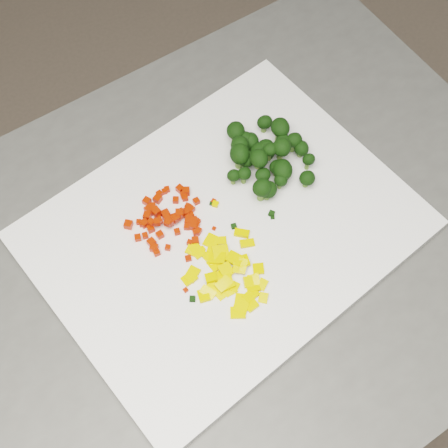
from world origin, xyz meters
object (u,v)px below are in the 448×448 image
object	(u,v)px
broccoli_pile	(269,153)
carrot_pile	(165,215)
pepper_pile	(228,269)
counter_block	(210,359)
cutting_board	(224,230)

from	to	relation	value
broccoli_pile	carrot_pile	bearing A→B (deg)	-166.16
carrot_pile	pepper_pile	size ratio (longest dim) A/B	0.86
counter_block	carrot_pile	world-z (taller)	carrot_pile
carrot_pile	broccoli_pile	xyz separation A→B (m)	(0.16, 0.04, 0.01)
counter_block	cutting_board	size ratio (longest dim) A/B	2.01
counter_block	pepper_pile	world-z (taller)	pepper_pile
cutting_board	broccoli_pile	bearing A→B (deg)	39.63
carrot_pile	cutting_board	bearing A→B (deg)	-26.53
carrot_pile	broccoli_pile	bearing A→B (deg)	13.84
cutting_board	pepper_pile	xyz separation A→B (m)	(-0.01, -0.06, 0.01)
counter_block	broccoli_pile	size ratio (longest dim) A/B	7.52
counter_block	pepper_pile	bearing A→B (deg)	-48.50
carrot_pile	pepper_pile	xyz separation A→B (m)	(0.05, -0.10, -0.01)
carrot_pile	counter_block	bearing A→B (deg)	-66.78
carrot_pile	broccoli_pile	world-z (taller)	broccoli_pile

